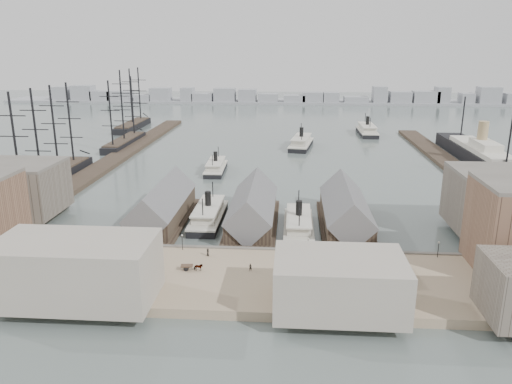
# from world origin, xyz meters

# --- Properties ---
(ground) EXTENTS (900.00, 900.00, 0.00)m
(ground) POSITION_xyz_m (0.00, 0.00, 0.00)
(ground) COLOR #4B5755
(ground) RESTS_ON ground
(quay) EXTENTS (180.00, 30.00, 2.00)m
(quay) POSITION_xyz_m (0.00, -20.00, 1.00)
(quay) COLOR gray
(quay) RESTS_ON ground
(seawall) EXTENTS (180.00, 1.20, 2.30)m
(seawall) POSITION_xyz_m (0.00, -5.20, 1.15)
(seawall) COLOR #59544C
(seawall) RESTS_ON ground
(west_wharf) EXTENTS (10.00, 220.00, 1.60)m
(west_wharf) POSITION_xyz_m (-68.00, 100.00, 0.80)
(west_wharf) COLOR #2D231C
(west_wharf) RESTS_ON ground
(east_wharf) EXTENTS (10.00, 180.00, 1.60)m
(east_wharf) POSITION_xyz_m (78.00, 90.00, 0.80)
(east_wharf) COLOR #2D231C
(east_wharf) RESTS_ON ground
(ferry_shed_west) EXTENTS (14.00, 42.00, 12.60)m
(ferry_shed_west) POSITION_xyz_m (-26.00, 16.88, 4.64)
(ferry_shed_west) COLOR #2D231C
(ferry_shed_west) RESTS_ON ground
(ferry_shed_center) EXTENTS (14.00, 42.00, 12.60)m
(ferry_shed_center) POSITION_xyz_m (0.00, 16.88, 4.64)
(ferry_shed_center) COLOR #2D231C
(ferry_shed_center) RESTS_ON ground
(ferry_shed_east) EXTENTS (14.00, 42.00, 12.60)m
(ferry_shed_east) POSITION_xyz_m (26.00, 16.88, 4.64)
(ferry_shed_east) COLOR #2D231C
(ferry_shed_east) RESTS_ON ground
(warehouse_west_back) EXTENTS (26.00, 20.00, 14.00)m
(warehouse_west_back) POSITION_xyz_m (-70.00, 18.00, 9.00)
(warehouse_west_back) COLOR #60564C
(warehouse_west_back) RESTS_ON west_land
(warehouse_east_back) EXTENTS (28.00, 20.00, 15.00)m
(warehouse_east_back) POSITION_xyz_m (68.00, 15.00, 9.50)
(warehouse_east_back) COLOR #60564C
(warehouse_east_back) RESTS_ON east_land
(street_bldg_center) EXTENTS (24.00, 16.00, 10.00)m
(street_bldg_center) POSITION_xyz_m (20.00, -32.00, 7.00)
(street_bldg_center) COLOR gray
(street_bldg_center) RESTS_ON quay
(street_bldg_west) EXTENTS (30.00, 16.00, 12.00)m
(street_bldg_west) POSITION_xyz_m (-30.00, -32.00, 8.00)
(street_bldg_west) COLOR gray
(street_bldg_west) RESTS_ON quay
(lamp_post_far_w) EXTENTS (0.44, 0.44, 3.92)m
(lamp_post_far_w) POSITION_xyz_m (-45.00, -7.00, 4.71)
(lamp_post_far_w) COLOR black
(lamp_post_far_w) RESTS_ON quay
(lamp_post_near_w) EXTENTS (0.44, 0.44, 3.92)m
(lamp_post_near_w) POSITION_xyz_m (-15.00, -7.00, 4.71)
(lamp_post_near_w) COLOR black
(lamp_post_near_w) RESTS_ON quay
(lamp_post_near_e) EXTENTS (0.44, 0.44, 3.92)m
(lamp_post_near_e) POSITION_xyz_m (15.00, -7.00, 4.71)
(lamp_post_near_e) COLOR black
(lamp_post_near_e) RESTS_ON quay
(lamp_post_far_e) EXTENTS (0.44, 0.44, 3.92)m
(lamp_post_far_e) POSITION_xyz_m (45.00, -7.00, 4.71)
(lamp_post_far_e) COLOR black
(lamp_post_far_e) RESTS_ON quay
(far_shore) EXTENTS (500.00, 40.00, 15.72)m
(far_shore) POSITION_xyz_m (-2.07, 334.14, 3.91)
(far_shore) COLOR gray
(far_shore) RESTS_ON ground
(ferry_docked_west) EXTENTS (8.16, 27.22, 9.72)m
(ferry_docked_west) POSITION_xyz_m (-13.00, 18.68, 2.28)
(ferry_docked_west) COLOR black
(ferry_docked_west) RESTS_ON ground
(ferry_docked_east) EXTENTS (7.95, 26.50, 9.46)m
(ferry_docked_east) POSITION_xyz_m (13.00, 12.43, 2.22)
(ferry_docked_east) COLOR black
(ferry_docked_east) RESTS_ON ground
(ferry_open_near) EXTENTS (8.13, 24.72, 8.75)m
(ferry_open_near) POSITION_xyz_m (-19.98, 78.60, 2.05)
(ferry_open_near) COLOR black
(ferry_open_near) RESTS_ON ground
(ferry_open_mid) EXTENTS (13.58, 31.34, 10.83)m
(ferry_open_mid) POSITION_xyz_m (15.31, 131.48, 2.54)
(ferry_open_mid) COLOR black
(ferry_open_mid) RESTS_ON ground
(ferry_open_far) EXTENTS (9.58, 31.15, 11.10)m
(ferry_open_far) POSITION_xyz_m (53.70, 172.80, 2.60)
(ferry_open_far) COLOR black
(ferry_open_far) RESTS_ON ground
(sailing_ship_near) EXTENTS (8.60, 59.21, 35.34)m
(sailing_ship_near) POSITION_xyz_m (-79.16, 57.82, 2.59)
(sailing_ship_near) COLOR black
(sailing_ship_near) RESTS_ON ground
(sailing_ship_mid) EXTENTS (8.25, 47.67, 33.92)m
(sailing_ship_mid) POSITION_xyz_m (-74.69, 129.22, 2.43)
(sailing_ship_mid) COLOR black
(sailing_ship_mid) RESTS_ON ground
(sailing_ship_far) EXTENTS (8.81, 48.95, 36.22)m
(sailing_ship_far) POSITION_xyz_m (-87.55, 183.60, 2.62)
(sailing_ship_far) COLOR black
(sailing_ship_far) RESTS_ON ground
(ocean_steamer) EXTENTS (12.60, 92.06, 18.41)m
(ocean_steamer) POSITION_xyz_m (92.00, 101.19, 3.96)
(ocean_steamer) COLOR black
(ocean_steamer) RESTS_ON ground
(tram) EXTENTS (3.64, 10.59, 3.69)m
(tram) POSITION_xyz_m (32.17, -17.07, 3.89)
(tram) COLOR black
(tram) RESTS_ON quay
(horse_cart_left) EXTENTS (4.69, 1.56, 1.67)m
(horse_cart_left) POSITION_xyz_m (-47.84, -17.87, 2.84)
(horse_cart_left) COLOR black
(horse_cart_left) RESTS_ON quay
(horse_cart_center) EXTENTS (4.98, 1.73, 1.67)m
(horse_cart_center) POSITION_xyz_m (-9.77, -18.26, 2.84)
(horse_cart_center) COLOR black
(horse_cart_center) RESTS_ON quay
(horse_cart_right) EXTENTS (4.88, 2.89, 1.68)m
(horse_cart_right) POSITION_xyz_m (16.27, -25.81, 2.84)
(horse_cart_right) COLOR black
(horse_cart_right) RESTS_ON quay
(pedestrian_0) EXTENTS (0.76, 0.79, 1.74)m
(pedestrian_0) POSITION_xyz_m (-48.98, -14.45, 2.87)
(pedestrian_0) COLOR black
(pedestrian_0) RESTS_ON quay
(pedestrian_1) EXTENTS (0.86, 1.01, 1.81)m
(pedestrian_1) POSITION_xyz_m (-35.59, -19.61, 2.91)
(pedestrian_1) COLOR black
(pedestrian_1) RESTS_ON quay
(pedestrian_2) EXTENTS (1.22, 1.13, 1.65)m
(pedestrian_2) POSITION_xyz_m (-27.15, -8.00, 2.82)
(pedestrian_2) COLOR black
(pedestrian_2) RESTS_ON quay
(pedestrian_3) EXTENTS (0.99, 0.61, 1.57)m
(pedestrian_3) POSITION_xyz_m (-22.05, -21.26, 2.79)
(pedestrian_3) COLOR black
(pedestrian_3) RESTS_ON quay
(pedestrian_4) EXTENTS (0.70, 0.95, 1.78)m
(pedestrian_4) POSITION_xyz_m (-8.33, -10.15, 2.89)
(pedestrian_4) COLOR black
(pedestrian_4) RESTS_ON quay
(pedestrian_5) EXTENTS (0.72, 0.60, 1.70)m
(pedestrian_5) POSITION_xyz_m (2.26, -17.48, 2.85)
(pedestrian_5) COLOR black
(pedestrian_5) RESTS_ON quay
(pedestrian_6) EXTENTS (1.01, 0.87, 1.77)m
(pedestrian_6) POSITION_xyz_m (14.08, -9.06, 2.88)
(pedestrian_6) COLOR black
(pedestrian_6) RESTS_ON quay
(pedestrian_7) EXTENTS (1.25, 1.14, 1.69)m
(pedestrian_7) POSITION_xyz_m (33.06, -27.97, 2.84)
(pedestrian_7) COLOR black
(pedestrian_7) RESTS_ON quay
(pedestrian_8) EXTENTS (0.97, 0.53, 1.56)m
(pedestrian_8) POSITION_xyz_m (35.22, -14.23, 2.78)
(pedestrian_8) COLOR black
(pedestrian_8) RESTS_ON quay
(pedestrian_9) EXTENTS (0.59, 0.87, 1.73)m
(pedestrian_9) POSITION_xyz_m (50.09, -24.79, 2.87)
(pedestrian_9) COLOR black
(pedestrian_9) RESTS_ON quay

